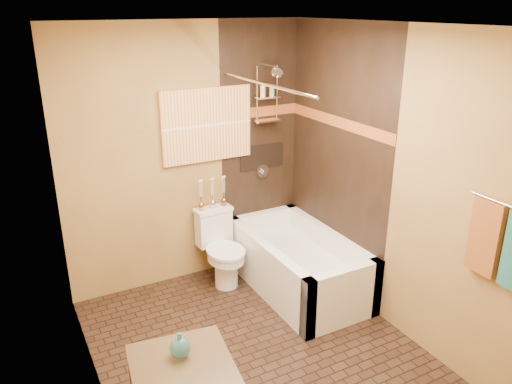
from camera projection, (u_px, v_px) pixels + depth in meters
floor at (263, 357)px, 3.95m from camera, size 3.00×3.00×0.00m
wall_left at (89, 249)px, 2.98m from camera, size 0.02×3.00×2.50m
wall_right at (393, 185)px, 4.04m from camera, size 0.02×3.00×2.50m
wall_back at (187, 158)px, 4.74m from camera, size 2.40×0.02×2.50m
wall_front at (424, 325)px, 2.27m from camera, size 2.40×0.02×2.50m
ceiling at (265, 25)px, 3.07m from camera, size 3.00×3.00×0.00m
alcove_tile_back at (259, 148)px, 5.08m from camera, size 0.85×0.01×2.50m
alcove_tile_right at (336, 161)px, 4.65m from camera, size 0.01×1.50×2.50m
mosaic_band_back at (260, 112)px, 4.94m from camera, size 0.85×0.01×0.10m
mosaic_band_right at (337, 122)px, 4.52m from camera, size 0.01×1.50×0.10m
alcove_niche at (262, 157)px, 5.12m from camera, size 0.50×0.01×0.25m
shower_fixtures at (267, 109)px, 4.85m from camera, size 0.24×0.33×1.16m
curtain_rod at (263, 83)px, 4.03m from camera, size 0.03×1.55×0.03m
towel_bar at (509, 206)px, 3.08m from camera, size 0.02×0.55×0.02m
towel_rust at (485, 237)px, 3.29m from camera, size 0.05×0.22×0.52m
sunset_painting at (207, 125)px, 4.71m from camera, size 0.90×0.04×0.70m
vanity_mirror at (123, 277)px, 2.19m from camera, size 0.01×1.00×0.90m
bathtub at (298, 268)px, 4.84m from camera, size 0.80×1.50×0.55m
toilet at (221, 247)px, 4.92m from camera, size 0.38×0.56×0.73m
teal_bottle at (180, 345)px, 2.74m from camera, size 0.14×0.14×0.19m
bud_vases at (213, 192)px, 4.87m from camera, size 0.31×0.06×0.30m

